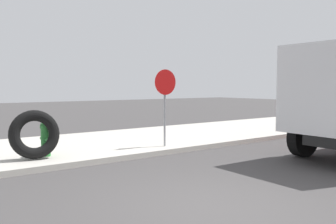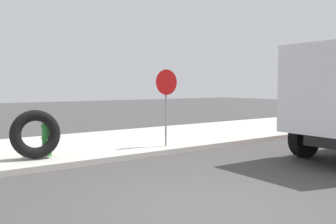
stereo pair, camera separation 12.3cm
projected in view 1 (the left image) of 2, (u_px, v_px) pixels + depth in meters
ground_plane at (209, 207)px, 5.91m from camera, size 80.00×80.00×0.00m
sidewalk_curb at (64, 148)px, 11.11m from camera, size 36.00×5.00×0.15m
fire_hydrant at (46, 138)px, 9.37m from camera, size 0.28×0.62×0.91m
loose_tire at (35, 134)px, 8.97m from camera, size 1.27×0.61×1.24m
stop_sign at (165, 93)px, 10.83m from camera, size 0.76×0.08×2.32m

